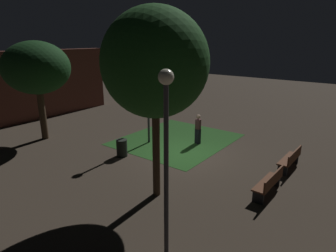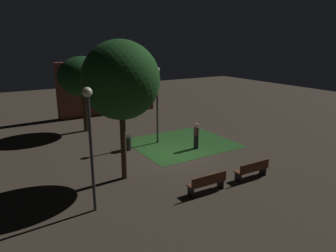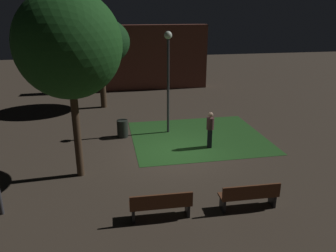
{
  "view_description": "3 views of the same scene",
  "coord_description": "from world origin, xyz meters",
  "px_view_note": "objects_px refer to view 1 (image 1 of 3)",
  "views": [
    {
      "loc": [
        -11.02,
        -7.42,
        5.44
      ],
      "look_at": [
        0.39,
        1.28,
        1.09
      ],
      "focal_mm": 31.03,
      "sensor_mm": 36.0,
      "label": 1
    },
    {
      "loc": [
        -9.2,
        -14.21,
        6.38
      ],
      "look_at": [
        0.32,
        1.35,
        1.35
      ],
      "focal_mm": 33.28,
      "sensor_mm": 36.0,
      "label": 2
    },
    {
      "loc": [
        -2.71,
        -12.87,
        5.8
      ],
      "look_at": [
        -0.3,
        -0.17,
        1.25
      ],
      "focal_mm": 35.92,
      "sensor_mm": 36.0,
      "label": 3
    }
  ],
  "objects_px": {
    "lamp_post_path_center": "(148,83)",
    "bench_corner": "(270,183)",
    "tree_near_wall": "(37,68)",
    "trash_bin": "(122,148)",
    "lamp_post_plaza_east": "(166,137)",
    "bench_back_row": "(291,159)",
    "pedestrian": "(198,129)",
    "tree_lawn_side": "(155,64)"
  },
  "relations": [
    {
      "from": "bench_back_row",
      "to": "lamp_post_plaza_east",
      "type": "relative_size",
      "value": 0.38
    },
    {
      "from": "lamp_post_plaza_east",
      "to": "lamp_post_path_center",
      "type": "xyz_separation_m",
      "value": [
        6.17,
        5.95,
        0.01
      ]
    },
    {
      "from": "bench_corner",
      "to": "tree_near_wall",
      "type": "distance_m",
      "value": 12.74
    },
    {
      "from": "lamp_post_path_center",
      "to": "bench_corner",
      "type": "bearing_deg",
      "value": -102.41
    },
    {
      "from": "lamp_post_plaza_east",
      "to": "tree_near_wall",
      "type": "bearing_deg",
      "value": 74.34
    },
    {
      "from": "lamp_post_plaza_east",
      "to": "tree_lawn_side",
      "type": "bearing_deg",
      "value": 44.26
    },
    {
      "from": "tree_lawn_side",
      "to": "lamp_post_plaza_east",
      "type": "bearing_deg",
      "value": -135.74
    },
    {
      "from": "tree_near_wall",
      "to": "trash_bin",
      "type": "distance_m",
      "value": 6.44
    },
    {
      "from": "tree_lawn_side",
      "to": "pedestrian",
      "type": "relative_size",
      "value": 4.01
    },
    {
      "from": "trash_bin",
      "to": "bench_corner",
      "type": "bearing_deg",
      "value": -84.27
    },
    {
      "from": "lamp_post_plaza_east",
      "to": "lamp_post_path_center",
      "type": "relative_size",
      "value": 1.0
    },
    {
      "from": "pedestrian",
      "to": "trash_bin",
      "type": "bearing_deg",
      "value": 151.63
    },
    {
      "from": "lamp_post_path_center",
      "to": "trash_bin",
      "type": "xyz_separation_m",
      "value": [
        -2.24,
        -0.23,
        -2.84
      ]
    },
    {
      "from": "tree_lawn_side",
      "to": "lamp_post_path_center",
      "type": "relative_size",
      "value": 1.34
    },
    {
      "from": "bench_corner",
      "to": "bench_back_row",
      "type": "relative_size",
      "value": 1.0
    },
    {
      "from": "tree_near_wall",
      "to": "trash_bin",
      "type": "bearing_deg",
      "value": -81.15
    },
    {
      "from": "bench_corner",
      "to": "lamp_post_plaza_east",
      "type": "xyz_separation_m",
      "value": [
        -4.62,
        1.12,
        2.76
      ]
    },
    {
      "from": "bench_corner",
      "to": "tree_lawn_side",
      "type": "bearing_deg",
      "value": 127.02
    },
    {
      "from": "trash_bin",
      "to": "bench_back_row",
      "type": "bearing_deg",
      "value": -63.63
    },
    {
      "from": "tree_near_wall",
      "to": "trash_bin",
      "type": "height_order",
      "value": "tree_near_wall"
    },
    {
      "from": "bench_corner",
      "to": "lamp_post_path_center",
      "type": "relative_size",
      "value": 0.38
    },
    {
      "from": "tree_lawn_side",
      "to": "pedestrian",
      "type": "height_order",
      "value": "tree_lawn_side"
    },
    {
      "from": "tree_near_wall",
      "to": "tree_lawn_side",
      "type": "bearing_deg",
      "value": -95.92
    },
    {
      "from": "tree_lawn_side",
      "to": "lamp_post_plaza_east",
      "type": "relative_size",
      "value": 1.34
    },
    {
      "from": "lamp_post_path_center",
      "to": "tree_near_wall",
      "type": "bearing_deg",
      "value": 121.08
    },
    {
      "from": "bench_back_row",
      "to": "pedestrian",
      "type": "distance_m",
      "value": 4.88
    },
    {
      "from": "tree_lawn_side",
      "to": "tree_near_wall",
      "type": "height_order",
      "value": "tree_lawn_side"
    },
    {
      "from": "lamp_post_plaza_east",
      "to": "pedestrian",
      "type": "bearing_deg",
      "value": 26.18
    },
    {
      "from": "bench_back_row",
      "to": "tree_near_wall",
      "type": "xyz_separation_m",
      "value": [
        -4.22,
        12.18,
        3.44
      ]
    },
    {
      "from": "pedestrian",
      "to": "bench_corner",
      "type": "bearing_deg",
      "value": -121.57
    },
    {
      "from": "tree_lawn_side",
      "to": "lamp_post_plaza_east",
      "type": "xyz_separation_m",
      "value": [
        -2.17,
        -2.12,
        -1.42
      ]
    },
    {
      "from": "bench_back_row",
      "to": "pedestrian",
      "type": "relative_size",
      "value": 1.12
    },
    {
      "from": "bench_back_row",
      "to": "tree_lawn_side",
      "type": "bearing_deg",
      "value": 147.82
    },
    {
      "from": "tree_lawn_side",
      "to": "trash_bin",
      "type": "relative_size",
      "value": 7.79
    },
    {
      "from": "tree_near_wall",
      "to": "bench_corner",
      "type": "bearing_deg",
      "value": -82.9
    },
    {
      "from": "tree_near_wall",
      "to": "lamp_post_path_center",
      "type": "distance_m",
      "value": 5.99
    },
    {
      "from": "bench_corner",
      "to": "trash_bin",
      "type": "bearing_deg",
      "value": 95.73
    },
    {
      "from": "bench_back_row",
      "to": "tree_lawn_side",
      "type": "distance_m",
      "value": 7.39
    },
    {
      "from": "lamp_post_plaza_east",
      "to": "lamp_post_path_center",
      "type": "distance_m",
      "value": 8.58
    },
    {
      "from": "lamp_post_path_center",
      "to": "bench_back_row",
      "type": "bearing_deg",
      "value": -80.77
    },
    {
      "from": "lamp_post_plaza_east",
      "to": "lamp_post_path_center",
      "type": "bearing_deg",
      "value": 43.97
    },
    {
      "from": "bench_back_row",
      "to": "tree_lawn_side",
      "type": "relative_size",
      "value": 0.28
    }
  ]
}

